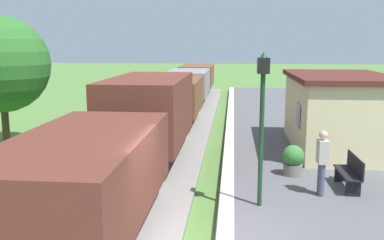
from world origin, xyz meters
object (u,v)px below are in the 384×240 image
at_px(freight_train, 174,98).
at_px(potted_planter, 293,160).
at_px(person_waiting, 322,160).
at_px(station_hut, 338,112).
at_px(bench_down_platform, 301,118).
at_px(lamp_post_near, 262,101).
at_px(tree_trackside_far, 1,64).
at_px(bench_near_hut, 350,172).

height_order(freight_train, potted_planter, freight_train).
relative_size(freight_train, person_waiting, 19.06).
relative_size(station_hut, bench_down_platform, 3.87).
bearing_deg(person_waiting, bench_down_platform, -97.39).
bearing_deg(bench_down_platform, person_waiting, -95.58).
relative_size(station_hut, lamp_post_near, 1.57).
bearing_deg(freight_train, lamp_post_near, -71.60).
relative_size(potted_planter, tree_trackside_far, 0.18).
distance_m(person_waiting, potted_planter, 1.78).
bearing_deg(bench_near_hut, station_hut, 81.21).
distance_m(freight_train, potted_planter, 9.56).
bearing_deg(potted_planter, lamp_post_near, -114.19).
distance_m(freight_train, bench_near_hut, 11.18).
relative_size(station_hut, tree_trackside_far, 1.11).
bearing_deg(bench_down_platform, lamp_post_near, -104.14).
xyz_separation_m(freight_train, bench_near_hut, (6.10, -9.34, -0.74)).
relative_size(freight_train, lamp_post_near, 8.81).
relative_size(bench_near_hut, potted_planter, 1.64).
bearing_deg(bench_down_platform, bench_near_hut, -90.00).
bearing_deg(bench_down_platform, station_hut, -79.93).
height_order(person_waiting, potted_planter, person_waiting).
height_order(bench_near_hut, bench_down_platform, same).
relative_size(bench_down_platform, tree_trackside_far, 0.29).
distance_m(freight_train, station_hut, 8.33).
bearing_deg(freight_train, potted_planter, -60.28).
distance_m(bench_near_hut, person_waiting, 1.15).
height_order(freight_train, tree_trackside_far, tree_trackside_far).
height_order(bench_down_platform, lamp_post_near, lamp_post_near).
height_order(person_waiting, tree_trackside_far, tree_trackside_far).
xyz_separation_m(bench_near_hut, bench_down_platform, (0.00, 8.49, 0.00)).
xyz_separation_m(station_hut, lamp_post_near, (-3.21, -5.99, 1.15)).
xyz_separation_m(bench_near_hut, tree_trackside_far, (-12.08, 4.21, 2.62)).
bearing_deg(potted_planter, bench_down_platform, 79.52).
distance_m(person_waiting, tree_trackside_far, 12.36).
distance_m(station_hut, bench_near_hut, 4.68).
bearing_deg(tree_trackside_far, person_waiting, -23.17).
height_order(station_hut, bench_down_platform, station_hut).
height_order(bench_down_platform, person_waiting, person_waiting).
xyz_separation_m(bench_near_hut, person_waiting, (-0.89, -0.58, 0.46)).
xyz_separation_m(bench_down_platform, lamp_post_near, (-2.51, -9.94, 2.08)).
height_order(bench_near_hut, lamp_post_near, lamp_post_near).
relative_size(freight_train, bench_down_platform, 21.73).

